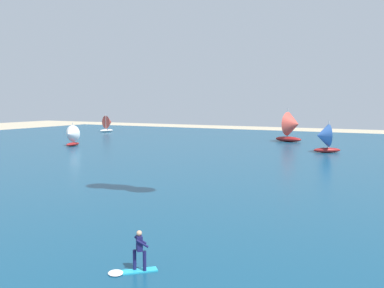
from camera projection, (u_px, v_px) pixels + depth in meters
ocean at (343, 160)px, 50.57m from camera, size 160.00×90.00×0.10m
kitesurfer at (135, 257)px, 17.09m from camera, size 1.79×1.77×1.67m
sailboat_trailing at (292, 127)px, 71.60m from camera, size 4.96×4.32×5.60m
sailboat_heeled_over at (71, 136)px, 64.87m from camera, size 2.66×3.09×3.54m
sailboat_outermost at (324, 138)px, 56.77m from camera, size 3.79×3.37×4.22m
sailboat_near_shore at (108, 123)px, 95.55m from camera, size 3.17×3.61×4.06m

